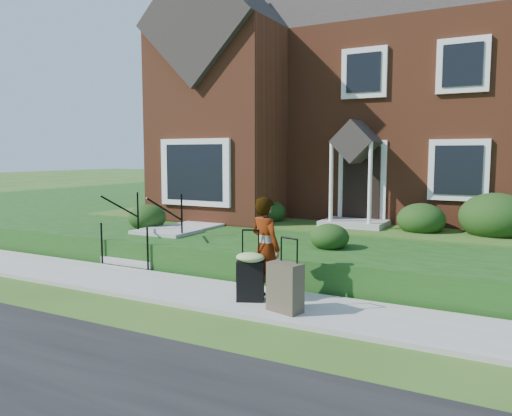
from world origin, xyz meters
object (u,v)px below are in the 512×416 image
Objects in this scene: woman at (265,248)px; suitcase_black at (250,273)px; front_steps at (154,241)px; suitcase_olive at (285,287)px.

woman is 1.45× the size of suitcase_black.
suitcase_black is (-0.13, -0.28, -0.40)m from woman.
front_steps is 4.13m from suitcase_black.
front_steps is 4.15m from woman.
suitcase_olive is at bearing -42.11° from suitcase_black.
suitcase_black is at bearing 177.06° from suitcase_olive.
front_steps is at bearing 168.45° from suitcase_olive.
front_steps is 1.19× the size of woman.
woman is at bearing -24.17° from front_steps.
suitcase_olive is at bearing -26.84° from front_steps.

